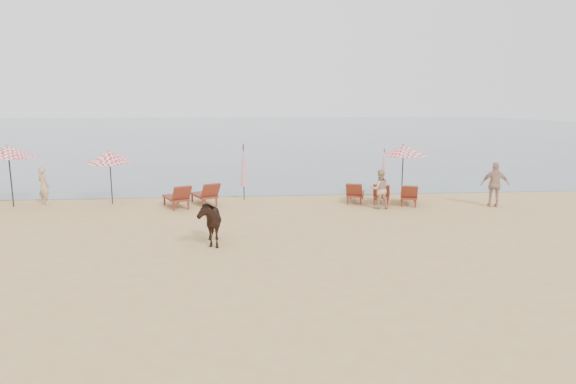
# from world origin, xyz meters

# --- Properties ---
(ground) EXTENTS (120.00, 120.00, 0.00)m
(ground) POSITION_xyz_m (0.00, 0.00, 0.00)
(ground) COLOR tan
(ground) RESTS_ON ground
(sea) EXTENTS (160.00, 140.00, 0.06)m
(sea) POSITION_xyz_m (0.00, 80.00, 0.00)
(sea) COLOR #51606B
(sea) RESTS_ON ground
(lounger_cluster_left) EXTENTS (2.53, 2.49, 0.69)m
(lounger_cluster_left) POSITION_xyz_m (-3.73, 8.01, 0.48)
(lounger_cluster_left) COLOR maroon
(lounger_cluster_left) RESTS_ON ground
(lounger_cluster_right) EXTENTS (3.30, 2.53, 0.64)m
(lounger_cluster_right) POSITION_xyz_m (4.25, 7.82, 0.44)
(lounger_cluster_right) COLOR maroon
(lounger_cluster_right) RESTS_ON ground
(umbrella_open_left_a) EXTENTS (2.25, 2.25, 2.56)m
(umbrella_open_left_a) POSITION_xyz_m (-11.12, 8.61, 2.30)
(umbrella_open_left_a) COLOR black
(umbrella_open_left_a) RESTS_ON ground
(umbrella_open_left_b) EXTENTS (1.85, 1.89, 2.36)m
(umbrella_open_left_b) POSITION_xyz_m (-7.19, 8.86, 2.05)
(umbrella_open_left_b) COLOR black
(umbrella_open_left_b) RESTS_ON ground
(umbrella_open_right) EXTENTS (2.05, 2.05, 2.50)m
(umbrella_open_right) POSITION_xyz_m (5.30, 8.35, 2.25)
(umbrella_open_right) COLOR black
(umbrella_open_right) RESTS_ON ground
(umbrella_closed_left) EXTENTS (0.30, 0.30, 2.48)m
(umbrella_closed_left) POSITION_xyz_m (-1.59, 9.36, 1.52)
(umbrella_closed_left) COLOR black
(umbrella_closed_left) RESTS_ON ground
(umbrella_closed_right) EXTENTS (0.25, 0.25, 2.05)m
(umbrella_closed_right) POSITION_xyz_m (5.29, 11.17, 1.26)
(umbrella_closed_right) COLOR black
(umbrella_closed_right) RESTS_ON ground
(cow) EXTENTS (1.00, 1.77, 1.41)m
(cow) POSITION_xyz_m (-2.65, 2.46, 0.71)
(cow) COLOR black
(cow) RESTS_ON ground
(beachgoer_left) EXTENTS (0.71, 0.65, 1.62)m
(beachgoer_left) POSITION_xyz_m (-10.00, 8.97, 0.81)
(beachgoer_left) COLOR tan
(beachgoer_left) RESTS_ON ground
(beachgoer_right_a) EXTENTS (0.78, 0.61, 1.60)m
(beachgoer_right_a) POSITION_xyz_m (3.91, 6.95, 0.80)
(beachgoer_right_a) COLOR tan
(beachgoer_right_a) RESTS_ON ground
(beachgoer_right_b) EXTENTS (1.18, 0.80, 1.86)m
(beachgoer_right_b) POSITION_xyz_m (8.75, 6.88, 0.93)
(beachgoer_right_b) COLOR tan
(beachgoer_right_b) RESTS_ON ground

